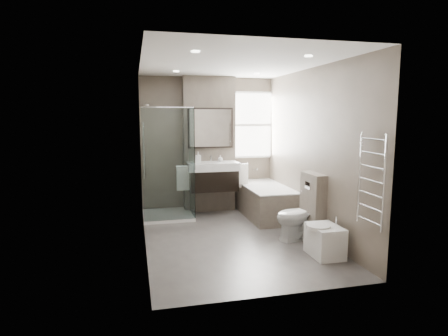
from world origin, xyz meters
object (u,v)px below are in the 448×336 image
object	(u,v)px
vanity	(213,176)
bidet	(324,240)
bathtub	(265,199)
toilet	(299,216)

from	to	relation	value
vanity	bidet	xyz separation A→B (m)	(1.01, -2.42, -0.52)
bathtub	toilet	xyz separation A→B (m)	(0.05, -1.37, 0.05)
bathtub	bidet	size ratio (longest dim) A/B	2.99
vanity	bathtub	world-z (taller)	vanity
vanity	bathtub	size ratio (longest dim) A/B	0.59
bathtub	toilet	size ratio (longest dim) A/B	2.19
bathtub	bidet	bearing A→B (deg)	-87.57
toilet	bidet	distance (m)	0.74
vanity	toilet	distance (m)	1.99
vanity	toilet	xyz separation A→B (m)	(0.97, -1.70, -0.37)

